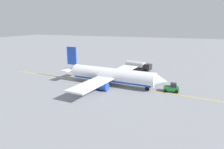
% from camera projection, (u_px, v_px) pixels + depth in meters
% --- Properties ---
extents(ground_plane, '(400.00, 400.00, 0.00)m').
position_uv_depth(ground_plane, '(112.00, 85.00, 56.53)').
color(ground_plane, gray).
extents(airplane, '(31.30, 31.71, 9.75)m').
position_uv_depth(airplane, '(110.00, 75.00, 56.10)').
color(airplane, white).
rests_on(airplane, ground).
extents(fuel_tanker, '(10.74, 5.19, 3.15)m').
position_uv_depth(fuel_tanker, '(138.00, 65.00, 74.52)').
color(fuel_tanker, '#2D2D33').
rests_on(fuel_tanker, ground).
extents(pushback_tug, '(3.82, 2.70, 2.20)m').
position_uv_depth(pushback_tug, '(172.00, 88.00, 50.86)').
color(pushback_tug, '#196B28').
rests_on(pushback_tug, ground).
extents(refueling_worker, '(0.60, 0.49, 1.71)m').
position_uv_depth(refueling_worker, '(132.00, 69.00, 72.18)').
color(refueling_worker, navy).
rests_on(refueling_worker, ground).
extents(safety_cone_nose, '(0.52, 0.52, 0.58)m').
position_uv_depth(safety_cone_nose, '(164.00, 83.00, 57.67)').
color(safety_cone_nose, '#F2590F').
rests_on(safety_cone_nose, ground).
extents(taxi_line_marking, '(74.17, 7.20, 0.01)m').
position_uv_depth(taxi_line_marking, '(112.00, 85.00, 56.53)').
color(taxi_line_marking, yellow).
rests_on(taxi_line_marking, ground).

